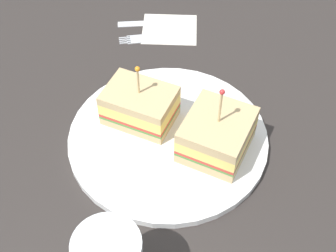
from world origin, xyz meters
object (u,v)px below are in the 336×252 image
(sandwich_half_back, at_px, (140,105))
(knife, at_px, (150,23))
(sandwich_half_front, at_px, (216,136))
(napkin, at_px, (170,29))
(plate, at_px, (168,138))
(fork, at_px, (147,38))

(sandwich_half_back, height_order, knife, sandwich_half_back)
(sandwich_half_front, height_order, napkin, sandwich_half_front)
(sandwich_half_back, xyz_separation_m, knife, (0.23, 0.07, -0.04))
(sandwich_half_back, relative_size, napkin, 1.06)
(plate, xyz_separation_m, fork, (0.21, 0.11, -0.00))
(sandwich_half_front, relative_size, knife, 0.89)
(sandwich_half_front, distance_m, knife, 0.32)
(sandwich_half_front, distance_m, sandwich_half_back, 0.12)
(sandwich_half_back, xyz_separation_m, fork, (0.19, 0.06, -0.04))
(sandwich_half_back, height_order, fork, sandwich_half_back)
(sandwich_half_back, bearing_deg, sandwich_half_front, -99.77)
(knife, bearing_deg, sandwich_half_back, -162.60)
(plate, distance_m, fork, 0.23)
(plate, bearing_deg, sandwich_half_front, -91.86)
(napkin, bearing_deg, plate, -161.60)
(plate, height_order, napkin, plate)
(sandwich_half_back, distance_m, knife, 0.24)
(plate, bearing_deg, napkin, 18.40)
(sandwich_half_back, bearing_deg, fork, 17.93)
(napkin, distance_m, fork, 0.05)
(plate, bearing_deg, knife, 25.97)
(napkin, bearing_deg, sandwich_half_back, -171.88)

